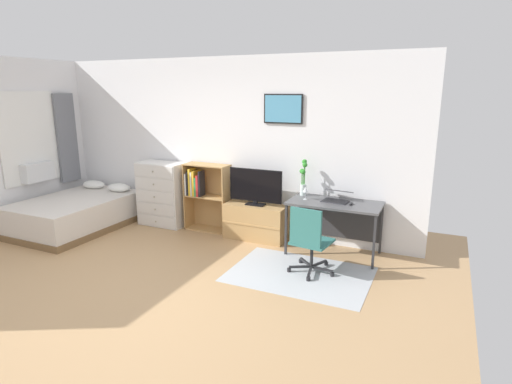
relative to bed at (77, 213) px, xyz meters
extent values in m
plane|color=tan|center=(2.21, -1.41, -0.26)|extent=(7.20, 7.20, 0.00)
cube|color=white|center=(2.21, 1.02, 1.09)|extent=(6.12, 0.06, 2.70)
cube|color=black|center=(3.21, 0.97, 1.69)|extent=(0.59, 0.02, 0.42)
cube|color=#4C93B7|center=(3.21, 0.96, 1.69)|extent=(0.55, 0.01, 0.38)
cube|color=white|center=(-0.77, -0.11, 1.19)|extent=(0.02, 1.03, 1.48)
cube|color=silver|center=(-0.78, -0.11, 1.19)|extent=(0.01, 0.95, 1.40)
cube|color=slate|center=(-0.72, 0.58, 1.12)|extent=(0.05, 0.40, 1.54)
cube|color=silver|center=(-0.68, -0.11, 0.64)|extent=(0.20, 0.52, 0.30)
cube|color=#B2B7BC|center=(3.90, -0.18, -0.25)|extent=(1.70, 1.20, 0.01)
cube|color=brown|center=(0.00, -0.02, -0.21)|extent=(1.33, 1.92, 0.10)
cube|color=silver|center=(0.00, -0.02, 0.04)|extent=(1.29, 1.88, 0.40)
ellipsoid|color=white|center=(-0.29, 0.69, 0.30)|extent=(0.44, 0.28, 0.14)
ellipsoid|color=white|center=(0.29, 0.69, 0.30)|extent=(0.44, 0.28, 0.14)
cube|color=silver|center=(1.18, 0.75, 0.27)|extent=(0.79, 0.42, 1.05)
cube|color=silver|center=(1.18, 0.53, -0.15)|extent=(0.75, 0.01, 0.19)
sphere|color=#A59E8C|center=(1.18, 0.52, -0.15)|extent=(0.03, 0.03, 0.03)
cube|color=silver|center=(1.18, 0.53, 0.06)|extent=(0.75, 0.01, 0.19)
sphere|color=#A59E8C|center=(1.18, 0.52, 0.06)|extent=(0.03, 0.03, 0.03)
cube|color=silver|center=(1.18, 0.53, 0.27)|extent=(0.75, 0.01, 0.19)
sphere|color=#A59E8C|center=(1.18, 0.52, 0.27)|extent=(0.03, 0.03, 0.03)
cube|color=silver|center=(1.18, 0.53, 0.48)|extent=(0.75, 0.01, 0.19)
sphere|color=#A59E8C|center=(1.18, 0.52, 0.48)|extent=(0.03, 0.03, 0.03)
cube|color=silver|center=(1.18, 0.53, 0.69)|extent=(0.75, 0.01, 0.19)
sphere|color=#A59E8C|center=(1.18, 0.52, 0.69)|extent=(0.03, 0.03, 0.03)
cube|color=tan|center=(1.65, 0.81, 0.28)|extent=(0.02, 0.30, 1.07)
cube|color=tan|center=(2.36, 0.81, 0.28)|extent=(0.02, 0.30, 1.07)
cube|color=tan|center=(2.00, 0.81, -0.25)|extent=(0.73, 0.30, 0.02)
cube|color=tan|center=(2.00, 0.81, 0.30)|extent=(0.69, 0.30, 0.02)
cube|color=tan|center=(2.00, 0.81, 0.81)|extent=(0.69, 0.30, 0.02)
cube|color=tan|center=(2.00, 0.95, 0.28)|extent=(0.73, 0.01, 1.07)
cube|color=white|center=(1.68, 0.77, 0.49)|extent=(0.03, 0.21, 0.35)
cube|color=black|center=(1.71, 0.78, 0.50)|extent=(0.03, 0.22, 0.38)
cube|color=gold|center=(1.75, 0.76, 0.53)|extent=(0.03, 0.18, 0.43)
cube|color=white|center=(1.79, 0.79, 0.50)|extent=(0.02, 0.24, 0.38)
cube|color=gold|center=(1.82, 0.77, 0.51)|extent=(0.04, 0.21, 0.40)
cube|color=#2D8C4C|center=(1.86, 0.75, 0.46)|extent=(0.03, 0.17, 0.30)
cube|color=red|center=(1.90, 0.77, 0.48)|extent=(0.04, 0.21, 0.34)
cube|color=black|center=(1.94, 0.75, 0.51)|extent=(0.03, 0.17, 0.40)
cube|color=tan|center=(2.88, 0.76, 0.01)|extent=(0.94, 0.40, 0.54)
cube|color=tan|center=(2.88, 0.55, 0.01)|extent=(0.94, 0.01, 0.02)
cube|color=black|center=(2.88, 0.74, 0.29)|extent=(0.28, 0.16, 0.02)
cube|color=black|center=(2.88, 0.74, 0.32)|extent=(0.06, 0.04, 0.05)
cube|color=black|center=(2.88, 0.74, 0.58)|extent=(0.84, 0.02, 0.49)
cube|color=black|center=(2.88, 0.73, 0.58)|extent=(0.81, 0.01, 0.46)
cube|color=#4C4C4F|center=(4.10, 0.64, 0.47)|extent=(1.23, 0.64, 0.03)
cube|color=#2D2D30|center=(3.52, 0.35, 0.10)|extent=(0.03, 0.03, 0.71)
cube|color=#2D2D30|center=(4.69, 0.35, 0.10)|extent=(0.03, 0.03, 0.71)
cube|color=#2D2D30|center=(3.52, 0.93, 0.10)|extent=(0.03, 0.03, 0.71)
cube|color=#2D2D30|center=(4.69, 0.93, 0.10)|extent=(0.03, 0.03, 0.71)
cube|color=#2D2D30|center=(4.10, 0.95, 0.14)|extent=(1.17, 0.02, 0.50)
cylinder|color=#232326|center=(4.28, -0.07, -0.23)|extent=(0.05, 0.05, 0.05)
cube|color=#232326|center=(4.14, -0.06, -0.19)|extent=(0.28, 0.07, 0.02)
cylinder|color=#232326|center=(4.13, 0.22, -0.23)|extent=(0.05, 0.05, 0.05)
cube|color=#232326|center=(4.07, 0.09, -0.19)|extent=(0.15, 0.27, 0.02)
cylinder|color=#232326|center=(3.80, 0.16, -0.23)|extent=(0.05, 0.05, 0.05)
cube|color=#232326|center=(3.90, 0.06, -0.19)|extent=(0.22, 0.21, 0.02)
cylinder|color=#232326|center=(3.76, -0.17, -0.23)|extent=(0.05, 0.05, 0.05)
cube|color=#232326|center=(3.88, -0.10, -0.19)|extent=(0.26, 0.16, 0.02)
cylinder|color=#232326|center=(4.06, -0.31, -0.23)|extent=(0.05, 0.05, 0.05)
cube|color=#232326|center=(4.03, -0.17, -0.19)|extent=(0.08, 0.28, 0.02)
cylinder|color=#232326|center=(4.00, -0.04, -0.03)|extent=(0.04, 0.04, 0.30)
cube|color=#2D6B66|center=(4.00, -0.04, 0.14)|extent=(0.49, 0.49, 0.03)
cube|color=#2D6B66|center=(3.98, -0.24, 0.38)|extent=(0.40, 0.09, 0.45)
cube|color=#333338|center=(4.09, 0.67, 0.49)|extent=(0.37, 0.27, 0.01)
cube|color=black|center=(4.09, 0.67, 0.50)|extent=(0.34, 0.24, 0.00)
cube|color=#333338|center=(4.11, 0.81, 0.60)|extent=(0.36, 0.25, 0.07)
cube|color=navy|center=(4.11, 0.81, 0.60)|extent=(0.34, 0.23, 0.06)
ellipsoid|color=#262628|center=(4.32, 0.60, 0.50)|extent=(0.06, 0.10, 0.03)
cylinder|color=silver|center=(3.59, 0.82, 0.56)|extent=(0.09, 0.09, 0.16)
cylinder|color=#3D8438|center=(3.61, 0.82, 0.73)|extent=(0.01, 0.01, 0.39)
sphere|color=#308B2C|center=(3.61, 0.82, 0.93)|extent=(0.07, 0.07, 0.07)
cylinder|color=#3D8438|center=(3.59, 0.85, 0.75)|extent=(0.01, 0.01, 0.43)
sphere|color=#308B2C|center=(3.59, 0.85, 0.97)|extent=(0.07, 0.07, 0.07)
cylinder|color=#3D8438|center=(3.57, 0.82, 0.68)|extent=(0.01, 0.01, 0.30)
sphere|color=#308B2C|center=(3.57, 0.82, 0.83)|extent=(0.07, 0.07, 0.07)
cylinder|color=#3D8438|center=(3.59, 0.81, 0.68)|extent=(0.01, 0.01, 0.29)
sphere|color=#308B2C|center=(3.59, 0.81, 0.83)|extent=(0.07, 0.07, 0.07)
cylinder|color=silver|center=(3.69, 0.61, 0.49)|extent=(0.06, 0.06, 0.01)
cylinder|color=silver|center=(3.69, 0.61, 0.54)|extent=(0.01, 0.01, 0.10)
cone|color=silver|center=(3.69, 0.61, 0.63)|extent=(0.07, 0.07, 0.07)
camera|label=1|loc=(5.39, -4.70, 1.95)|focal=29.20mm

